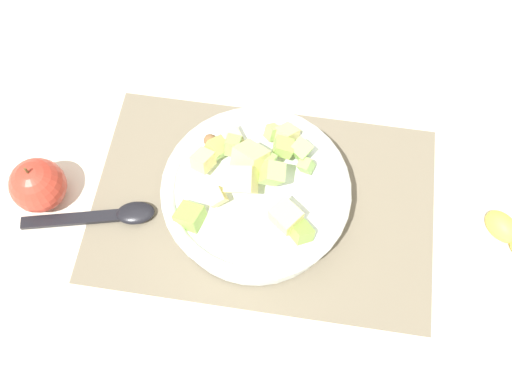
{
  "coord_description": "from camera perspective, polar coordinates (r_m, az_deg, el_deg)",
  "views": [
    {
      "loc": [
        -0.04,
        0.35,
        0.78
      ],
      "look_at": [
        0.01,
        0.01,
        0.05
      ],
      "focal_mm": 40.09,
      "sensor_mm": 36.0,
      "label": 1
    }
  ],
  "objects": [
    {
      "name": "salad_bowl",
      "position": [
        0.81,
        -0.02,
        -0.13
      ],
      "size": [
        0.27,
        0.27,
        0.13
      ],
      "color": "white",
      "rests_on": "placemat"
    },
    {
      "name": "placemat",
      "position": [
        0.85,
        0.74,
        -1.09
      ],
      "size": [
        0.5,
        0.33,
        0.01
      ],
      "primitive_type": "cube",
      "color": "#756B56",
      "rests_on": "ground_plane"
    },
    {
      "name": "serving_spoon",
      "position": [
        0.86,
        -14.33,
        -2.28
      ],
      "size": [
        0.2,
        0.07,
        0.01
      ],
      "color": "black",
      "rests_on": "placemat"
    },
    {
      "name": "whole_apple",
      "position": [
        0.88,
        -20.93,
        0.64
      ],
      "size": [
        0.08,
        0.08,
        0.09
      ],
      "color": "#BC3828",
      "rests_on": "ground_plane"
    },
    {
      "name": "ground_plane",
      "position": [
        0.86,
        0.74,
        -1.17
      ],
      "size": [
        2.4,
        2.4,
        0.0
      ],
      "primitive_type": "plane",
      "color": "silver"
    }
  ]
}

